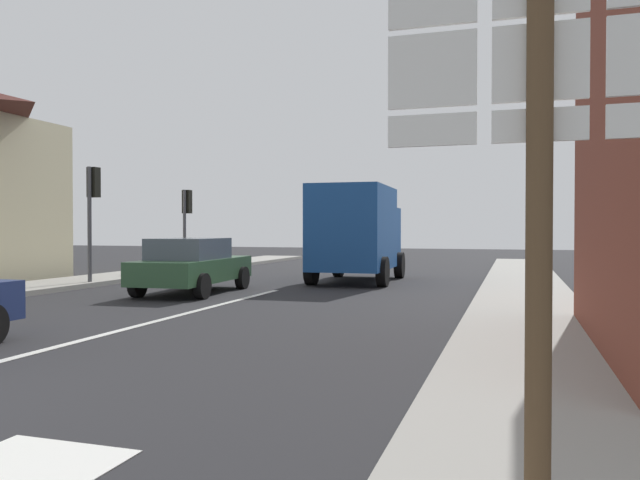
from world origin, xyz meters
name	(u,v)px	position (x,y,z in m)	size (l,w,h in m)	color
ground_plane	(246,298)	(0.00, 10.00, 0.00)	(80.00, 80.00, 0.00)	#232326
sidewalk_right	(529,318)	(6.59, 8.00, 0.07)	(2.29, 44.00, 0.14)	gray
lane_centre_stripe	(157,321)	(0.00, 6.00, 0.01)	(0.16, 12.00, 0.01)	silver
sedan_far	(192,265)	(-1.88, 10.69, 0.76)	(2.17, 4.30, 1.47)	#2D5133
delivery_truck	(357,231)	(1.47, 15.42, 1.65)	(2.61, 5.06, 3.05)	#19478C
route_sign_post	(539,176)	(6.45, -0.47, 2.00)	(1.66, 0.14, 3.20)	brown
traffic_light_far_left	(186,212)	(-5.75, 17.20, 2.38)	(0.30, 0.49, 3.22)	#47474C
traffic_light_near_left	(93,198)	(-5.75, 11.64, 2.64)	(0.30, 0.49, 3.57)	#47474C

